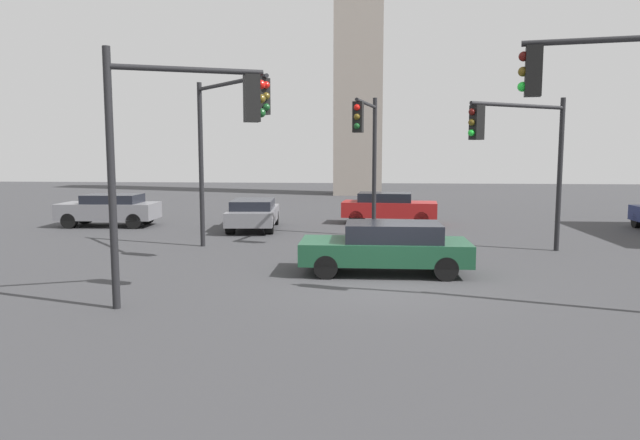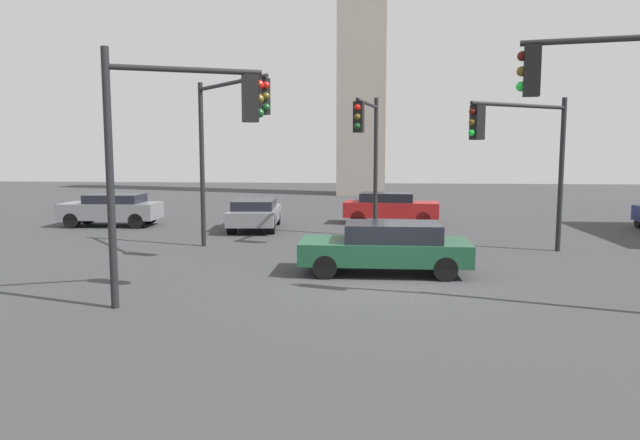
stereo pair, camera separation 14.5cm
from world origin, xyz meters
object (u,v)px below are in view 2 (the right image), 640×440
object	(u,v)px
traffic_light_2	(228,126)
car_0	(390,207)
traffic_light_3	(521,142)
car_1	(112,209)
traffic_light_4	(623,110)
car_3	(387,247)
traffic_light_0	(368,139)
car_4	(255,213)
traffic_light_1	(181,130)

from	to	relation	value
traffic_light_2	car_0	bearing A→B (deg)	107.14
traffic_light_3	car_1	bearing A→B (deg)	-54.42
traffic_light_4	car_3	distance (m)	6.54
car_0	car_1	bearing A→B (deg)	-166.28
traffic_light_0	traffic_light_2	world-z (taller)	traffic_light_2
traffic_light_2	car_4	distance (m)	6.89
traffic_light_3	car_0	bearing A→B (deg)	-98.59
car_0	traffic_light_0	bearing A→B (deg)	-95.40
car_4	car_0	bearing A→B (deg)	-72.12
traffic_light_3	car_1	distance (m)	17.20
traffic_light_1	car_3	distance (m)	6.32
traffic_light_1	traffic_light_3	bearing A→B (deg)	14.95
traffic_light_1	car_3	world-z (taller)	traffic_light_1
traffic_light_1	car_4	world-z (taller)	traffic_light_1
car_1	car_3	world-z (taller)	car_1
traffic_light_3	car_0	world-z (taller)	traffic_light_3
traffic_light_0	car_0	distance (m)	6.29
car_1	car_3	size ratio (longest dim) A/B	0.94
traffic_light_2	car_1	distance (m)	10.03
traffic_light_2	car_4	xyz separation A→B (m)	(-0.43, 6.02, -3.33)
traffic_light_3	traffic_light_2	bearing A→B (deg)	-30.37
car_0	car_1	size ratio (longest dim) A/B	1.03
traffic_light_1	traffic_light_3	xyz separation A→B (m)	(8.50, 6.50, -0.17)
car_1	car_0	bearing A→B (deg)	-173.68
traffic_light_3	car_4	size ratio (longest dim) A/B	1.09
traffic_light_1	car_4	bearing A→B (deg)	71.92
traffic_light_1	traffic_light_0	bearing A→B (deg)	44.47
traffic_light_1	car_4	xyz separation A→B (m)	(-0.91, 11.99, -3.00)
traffic_light_2	car_3	size ratio (longest dim) A/B	1.24
traffic_light_1	traffic_light_2	xyz separation A→B (m)	(-0.49, 5.97, 0.32)
traffic_light_4	car_0	distance (m)	15.30
traffic_light_2	traffic_light_4	size ratio (longest dim) A/B	0.96
traffic_light_0	car_1	distance (m)	12.10
traffic_light_3	traffic_light_4	distance (m)	6.52
traffic_light_2	traffic_light_3	world-z (taller)	traffic_light_2
car_3	car_0	bearing A→B (deg)	-92.58
traffic_light_3	car_1	xyz separation A→B (m)	(-15.88, 6.00, -2.77)
traffic_light_2	traffic_light_0	bearing A→B (deg)	83.75
car_0	traffic_light_1	bearing A→B (deg)	-103.58
car_3	car_4	size ratio (longest dim) A/B	0.99
traffic_light_4	car_0	bearing A→B (deg)	-63.63
traffic_light_4	car_3	xyz separation A→B (m)	(-4.45, 3.46, -3.32)
traffic_light_4	car_1	xyz separation A→B (m)	(-16.21, 12.49, -3.28)
traffic_light_3	traffic_light_1	bearing A→B (deg)	3.66
car_1	car_3	bearing A→B (deg)	139.91
traffic_light_3	car_3	world-z (taller)	traffic_light_3
car_1	traffic_light_0	bearing A→B (deg)	159.72
traffic_light_1	car_0	distance (m)	15.46
traffic_light_0	car_3	size ratio (longest dim) A/B	1.18
traffic_light_2	traffic_light_3	distance (m)	9.02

